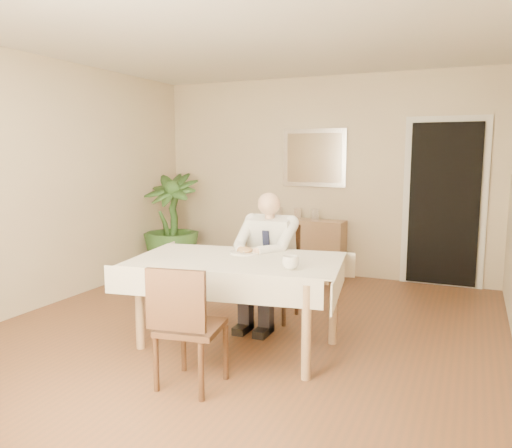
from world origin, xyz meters
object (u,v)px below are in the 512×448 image
at_px(dining_table, 237,269).
at_px(coffee_mug, 290,263).
at_px(chair_near, 185,321).
at_px(sideboard, 309,248).
at_px(potted_palm, 171,223).
at_px(chair_far, 276,265).
at_px(seated_man, 265,253).

bearing_deg(dining_table, coffee_mug, -28.04).
bearing_deg(chair_near, coffee_mug, 42.83).
bearing_deg(coffee_mug, sideboard, 104.55).
xyz_separation_m(dining_table, potted_palm, (-2.00, 2.08, 0.00)).
distance_m(dining_table, potted_palm, 2.88).
height_order(chair_far, seated_man, seated_man).
distance_m(chair_near, sideboard, 3.47).
xyz_separation_m(chair_far, chair_near, (0.01, -1.73, -0.03)).
bearing_deg(chair_far, potted_palm, 157.03).
xyz_separation_m(coffee_mug, potted_palm, (-2.52, 2.26, -0.13)).
distance_m(dining_table, chair_far, 0.90).
relative_size(sideboard, potted_palm, 0.69).
distance_m(chair_near, coffee_mug, 0.90).
distance_m(dining_table, seated_man, 0.59).
height_order(dining_table, potted_palm, potted_palm).
relative_size(chair_near, coffee_mug, 6.83).
height_order(dining_table, coffee_mug, coffee_mug).
bearing_deg(dining_table, chair_near, -97.91).
distance_m(chair_far, seated_man, 0.34).
bearing_deg(coffee_mug, seated_man, 124.24).
xyz_separation_m(chair_near, coffee_mug, (0.51, 0.67, 0.32)).
xyz_separation_m(dining_table, chair_far, (0.00, 0.88, -0.15)).
height_order(chair_far, chair_near, chair_far).
bearing_deg(seated_man, potted_palm, 143.39).
bearing_deg(dining_table, seated_man, 81.12).
xyz_separation_m(sideboard, potted_palm, (-1.80, -0.54, 0.30)).
relative_size(coffee_mug, potted_palm, 0.09).
bearing_deg(chair_far, chair_near, -81.62).
bearing_deg(coffee_mug, chair_near, -127.68).
distance_m(coffee_mug, potted_palm, 3.39).
bearing_deg(dining_table, chair_far, 81.12).
xyz_separation_m(chair_far, seated_man, (0.00, -0.29, 0.17)).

